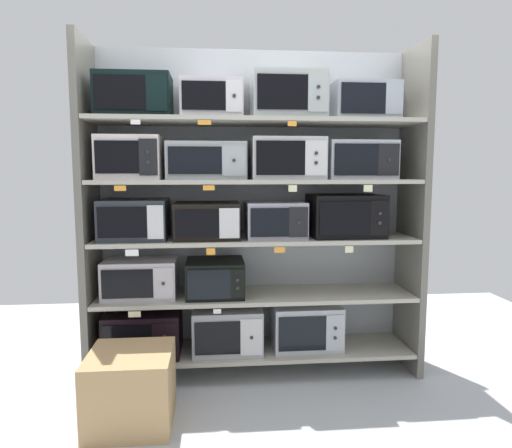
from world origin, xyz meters
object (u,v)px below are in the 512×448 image
object	(u,v)px
microwave_9	(131,158)
microwave_15	(287,97)
microwave_4	(215,278)
microwave_12	(359,160)
microwave_5	(135,219)
microwave_13	(134,96)
microwave_16	(363,102)
microwave_8	(345,216)
microwave_7	(275,220)
microwave_14	(212,100)
microwave_11	(286,159)
microwave_3	(141,278)
microwave_1	(227,328)
microwave_2	(306,326)
microwave_0	(144,332)
microwave_10	(207,161)
microwave_6	(207,220)
shipping_carton	(131,388)

from	to	relation	value
microwave_9	microwave_15	world-z (taller)	microwave_15
microwave_4	microwave_12	distance (m)	1.39
microwave_5	microwave_13	size ratio (longest dim) A/B	0.92
microwave_16	microwave_8	bearing A→B (deg)	179.97
microwave_8	microwave_12	distance (m)	0.43
microwave_7	microwave_14	xyz separation A→B (m)	(-0.46, 0.00, 0.86)
microwave_11	microwave_4	bearing A→B (deg)	-179.98
microwave_3	microwave_15	world-z (taller)	microwave_15
microwave_8	microwave_1	bearing A→B (deg)	179.99
microwave_2	microwave_11	xyz separation A→B (m)	(-0.17, -0.00, 1.27)
microwave_3	microwave_8	bearing A→B (deg)	-0.01
microwave_0	microwave_5	size ratio (longest dim) A/B	1.17
microwave_2	microwave_9	world-z (taller)	microwave_9
microwave_0	microwave_10	world-z (taller)	microwave_10
microwave_3	microwave_10	distance (m)	0.99
microwave_6	microwave_16	distance (m)	1.44
microwave_0	microwave_13	world-z (taller)	microwave_13
microwave_8	shipping_carton	world-z (taller)	microwave_8
microwave_0	microwave_1	bearing A→B (deg)	0.02
microwave_0	shipping_carton	distance (m)	0.65
microwave_0	shipping_carton	size ratio (longest dim) A/B	1.09
microwave_5	shipping_carton	world-z (taller)	microwave_5
microwave_11	microwave_12	xyz separation A→B (m)	(0.55, -0.00, -0.01)
microwave_7	shipping_carton	distance (m)	1.50
microwave_16	shipping_carton	size ratio (longest dim) A/B	0.94
microwave_9	microwave_10	xyz separation A→B (m)	(0.54, 0.00, -0.02)
microwave_13	microwave_12	bearing A→B (deg)	-0.01
microwave_0	microwave_13	bearing A→B (deg)	179.74
microwave_13	microwave_6	bearing A→B (deg)	0.02
microwave_0	microwave_1	xyz separation A→B (m)	(0.62, 0.00, 0.01)
microwave_1	microwave_5	size ratio (longest dim) A/B	1.10
microwave_0	microwave_5	xyz separation A→B (m)	(-0.04, 0.00, 0.84)
microwave_16	shipping_carton	xyz separation A→B (m)	(-1.61, -0.64, -1.82)
microwave_9	microwave_11	xyz separation A→B (m)	(1.12, -0.00, -0.00)
microwave_5	microwave_10	bearing A→B (deg)	0.01
microwave_8	microwave_13	bearing A→B (deg)	180.00
microwave_14	microwave_5	bearing A→B (deg)	-180.00
microwave_10	microwave_3	bearing A→B (deg)	-179.99
microwave_0	microwave_16	xyz separation A→B (m)	(1.63, -0.00, 1.69)
microwave_0	microwave_12	xyz separation A→B (m)	(1.61, -0.00, 1.27)
microwave_4	microwave_5	world-z (taller)	microwave_5
microwave_13	microwave_8	bearing A→B (deg)	-0.00
microwave_9	microwave_15	xyz separation A→B (m)	(1.12, -0.00, 0.44)
microwave_5	shipping_carton	distance (m)	1.16
microwave_12	microwave_11	bearing A→B (deg)	180.00
microwave_1	microwave_2	bearing A→B (deg)	-0.02
microwave_13	microwave_3	bearing A→B (deg)	0.43
microwave_7	microwave_15	distance (m)	0.89
microwave_10	shipping_carton	size ratio (longest dim) A/B	1.13
microwave_16	microwave_3	bearing A→B (deg)	179.99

